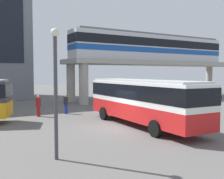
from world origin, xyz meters
TOP-DOWN VIEW (x-y plane):
  - ground_plane at (0.00, 10.00)m, footprint 120.00×120.00m
  - elevated_platform at (16.78, 15.38)m, footprint 28.80×5.60m
  - train at (15.46, 15.38)m, footprint 25.09×2.96m
  - bus_main at (1.85, -0.24)m, footprint 3.05×11.12m
  - bicycle_orange at (16.50, 11.41)m, footprint 1.76×0.46m
  - bicycle_blue at (21.25, 9.00)m, footprint 1.68×0.73m
  - bicycle_silver at (6.76, 9.09)m, footprint 1.66×0.79m
  - bicycle_brown at (12.02, 10.23)m, footprint 1.75×0.50m
  - pedestrian_by_bike_rack at (-0.74, 7.79)m, footprint 0.47×0.46m
  - pedestrian_waiting_near_stop at (-3.30, 7.54)m, footprint 0.48×0.44m
  - pedestrian_near_building at (9.78, 11.64)m, footprint 0.36×0.46m
  - lamp_post at (-5.69, -4.23)m, footprint 0.36×0.36m

SIDE VIEW (x-z plane):
  - ground_plane at x=0.00m, z-range 0.00..0.00m
  - bicycle_orange at x=16.50m, z-range -0.16..0.88m
  - bicycle_blue at x=21.25m, z-range -0.16..0.88m
  - bicycle_silver at x=6.76m, z-range -0.16..0.88m
  - bicycle_brown at x=12.02m, z-range -0.16..0.88m
  - pedestrian_near_building at x=9.78m, z-range -0.05..1.67m
  - pedestrian_by_bike_rack at x=-0.74m, z-range -0.05..1.71m
  - pedestrian_waiting_near_stop at x=-3.30m, z-range -0.05..1.78m
  - bus_main at x=1.85m, z-range 0.38..3.60m
  - lamp_post at x=-5.69m, z-range 0.55..6.09m
  - elevated_platform at x=16.78m, z-range 1.88..7.30m
  - train at x=15.46m, z-range 5.47..9.31m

